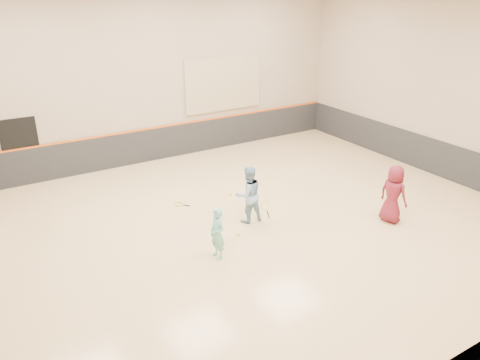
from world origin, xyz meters
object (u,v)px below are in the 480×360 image
young_man (393,194)px  spare_racket (179,204)px  instructor (248,194)px  girl (217,234)px

young_man → spare_racket: bearing=39.9°
young_man → spare_racket: size_ratio=2.67×
instructor → spare_racket: (-1.20, 1.92, -0.78)m
spare_racket → girl: bearing=-97.3°
instructor → spare_racket: bearing=-55.8°
girl → spare_racket: 3.20m
instructor → young_man: size_ratio=0.99×
instructor → young_man: (3.33, -2.01, 0.00)m
girl → spare_racket: bearing=168.3°
girl → instructor: bearing=122.2°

